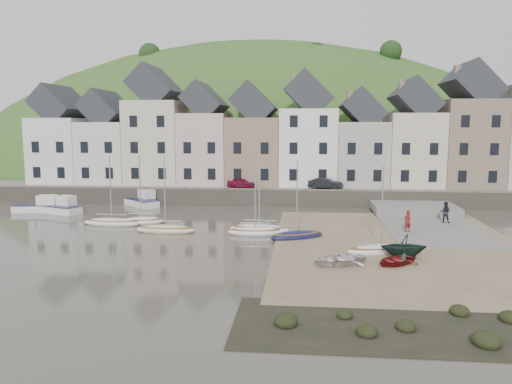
# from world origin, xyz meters

# --- Properties ---
(ground) EXTENTS (160.00, 160.00, 0.00)m
(ground) POSITION_xyz_m (0.00, 0.00, 0.00)
(ground) COLOR #4B443B
(ground) RESTS_ON ground
(quay_land) EXTENTS (90.00, 30.00, 1.50)m
(quay_land) POSITION_xyz_m (0.00, 32.00, 0.75)
(quay_land) COLOR #395823
(quay_land) RESTS_ON ground
(quay_street) EXTENTS (70.00, 7.00, 0.10)m
(quay_street) POSITION_xyz_m (0.00, 20.50, 1.55)
(quay_street) COLOR slate
(quay_street) RESTS_ON quay_land
(seawall) EXTENTS (70.00, 1.20, 1.80)m
(seawall) POSITION_xyz_m (0.00, 17.00, 0.90)
(seawall) COLOR slate
(seawall) RESTS_ON ground
(beach) EXTENTS (18.00, 26.00, 0.06)m
(beach) POSITION_xyz_m (11.00, 0.00, 0.03)
(beach) COLOR brown
(beach) RESTS_ON ground
(slipway) EXTENTS (8.00, 18.00, 0.12)m
(slipway) POSITION_xyz_m (15.00, 8.00, 0.06)
(slipway) COLOR slate
(slipway) RESTS_ON ground
(hillside) EXTENTS (134.40, 84.00, 84.00)m
(hillside) POSITION_xyz_m (-5.00, 60.00, -17.99)
(hillside) COLOR #395823
(hillside) RESTS_ON ground
(townhouse_terrace) EXTENTS (61.05, 8.00, 13.93)m
(townhouse_terrace) POSITION_xyz_m (1.76, 24.00, 7.32)
(townhouse_terrace) COLOR silver
(townhouse_terrace) RESTS_ON quay_land
(sailboat_0) EXTENTS (5.25, 1.77, 6.32)m
(sailboat_0) POSITION_xyz_m (-12.65, 5.32, 0.26)
(sailboat_0) COLOR white
(sailboat_0) RESTS_ON ground
(sailboat_1) EXTENTS (4.23, 2.37, 6.32)m
(sailboat_1) POSITION_xyz_m (-10.25, 6.10, 0.27)
(sailboat_1) COLOR white
(sailboat_1) RESTS_ON ground
(sailboat_2) EXTENTS (4.96, 1.56, 6.32)m
(sailboat_2) POSITION_xyz_m (-7.15, 2.91, 0.26)
(sailboat_2) COLOR beige
(sailboat_2) RESTS_ON ground
(sailboat_3) EXTENTS (4.51, 1.85, 6.32)m
(sailboat_3) POSITION_xyz_m (0.25, 2.72, 0.26)
(sailboat_3) COLOR white
(sailboat_3) RESTS_ON ground
(sailboat_4) EXTENTS (5.10, 1.96, 6.32)m
(sailboat_4) POSITION_xyz_m (0.48, 3.87, 0.26)
(sailboat_4) COLOR white
(sailboat_4) RESTS_ON ground
(sailboat_5) EXTENTS (4.61, 3.31, 6.32)m
(sailboat_5) POSITION_xyz_m (3.58, 1.61, 0.26)
(sailboat_5) COLOR #14193E
(sailboat_5) RESTS_ON ground
(sailboat_6) EXTENTS (5.09, 2.86, 6.32)m
(sailboat_6) POSITION_xyz_m (9.38, -2.26, 0.26)
(sailboat_6) COLOR white
(sailboat_6) RESTS_ON ground
(motorboat_0) EXTENTS (5.49, 2.60, 1.70)m
(motorboat_0) POSITION_xyz_m (-22.18, 11.19, 0.58)
(motorboat_0) COLOR white
(motorboat_0) RESTS_ON ground
(motorboat_1) EXTENTS (5.01, 3.36, 1.70)m
(motorboat_1) POSITION_xyz_m (-20.00, 10.67, 0.58)
(motorboat_1) COLOR white
(motorboat_1) RESTS_ON ground
(motorboat_2) EXTENTS (5.16, 4.86, 1.70)m
(motorboat_2) POSITION_xyz_m (-13.48, 15.89, 0.58)
(motorboat_2) COLOR white
(motorboat_2) RESTS_ON ground
(rowboat_white) EXTENTS (4.20, 3.69, 0.72)m
(rowboat_white) POSITION_xyz_m (6.25, -5.59, 0.42)
(rowboat_white) COLOR silver
(rowboat_white) RESTS_ON beach
(rowboat_green) EXTENTS (3.11, 2.72, 1.57)m
(rowboat_green) POSITION_xyz_m (10.67, -3.44, 0.84)
(rowboat_green) COLOR #153024
(rowboat_green) RESTS_ON beach
(rowboat_red) EXTENTS (3.51, 3.35, 0.59)m
(rowboat_red) POSITION_xyz_m (9.84, -5.23, 0.36)
(rowboat_red) COLOR maroon
(rowboat_red) RESTS_ON beach
(person_red) EXTENTS (0.78, 0.71, 1.80)m
(person_red) POSITION_xyz_m (12.47, 4.32, 1.02)
(person_red) COLOR maroon
(person_red) RESTS_ON slipway
(person_dark) EXTENTS (1.10, 0.97, 1.90)m
(person_dark) POSITION_xyz_m (16.57, 8.57, 1.07)
(person_dark) COLOR #232227
(person_dark) RESTS_ON slipway
(car_left) EXTENTS (3.43, 1.83, 1.11)m
(car_left) POSITION_xyz_m (-2.93, 19.50, 2.15)
(car_left) COLOR maroon
(car_left) RESTS_ON quay_street
(car_right) EXTENTS (4.02, 2.24, 1.26)m
(car_right) POSITION_xyz_m (6.53, 19.50, 2.23)
(car_right) COLOR black
(car_right) RESTS_ON quay_street
(shore_rocks) EXTENTS (14.00, 6.00, 0.75)m
(shore_rocks) POSITION_xyz_m (8.42, -15.10, 0.11)
(shore_rocks) COLOR black
(shore_rocks) RESTS_ON ground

